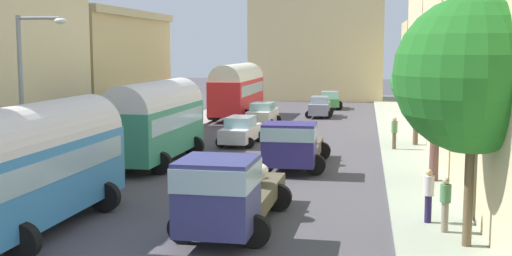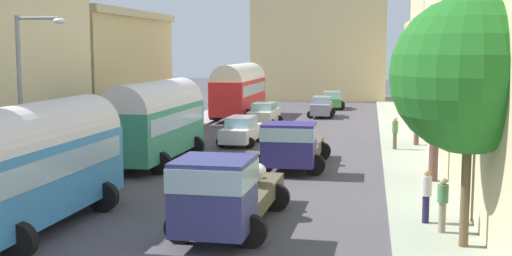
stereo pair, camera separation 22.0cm
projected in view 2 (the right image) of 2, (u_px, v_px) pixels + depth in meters
ground_plane at (280, 138)px, 39.58m from camera, size 154.00×154.00×0.00m
sidewalk_left at (165, 134)px, 40.81m from camera, size 2.50×70.00×0.14m
sidewalk_right at (402, 140)px, 38.33m from camera, size 2.50×70.00×0.14m
building_left_2 at (104, 74)px, 40.03m from camera, size 5.12×13.31×7.69m
building_right_2 at (478, 44)px, 34.65m from camera, size 4.94×10.33×11.30m
building_right_3 at (451, 47)px, 46.77m from camera, size 5.59×13.87×11.05m
building_right_4 at (438, 65)px, 59.08m from camera, size 5.82×9.62×7.79m
distant_church at (320, 29)px, 68.31m from camera, size 13.71×7.11×20.22m
parked_bus_0 at (30, 161)px, 19.35m from camera, size 3.35×8.39×3.84m
parked_bus_1 at (155, 119)px, 30.66m from camera, size 3.41×8.14×3.91m
parked_bus_2 at (239, 88)px, 50.69m from camera, size 3.48×9.27×4.23m
cargo_truck_0 at (226, 190)px, 19.17m from camera, size 3.04×7.03×2.47m
cargo_truck_1 at (293, 144)px, 29.31m from camera, size 3.11×6.44×2.26m
car_0 at (322, 107)px, 51.67m from camera, size 2.13×4.16×1.63m
car_1 at (332, 100)px, 58.66m from camera, size 2.40×3.95×1.56m
car_2 at (241, 131)px, 36.89m from camera, size 2.32×4.22×1.60m
car_3 at (264, 114)px, 46.01m from camera, size 2.30×4.30×1.63m
pedestrian_0 at (395, 132)px, 34.29m from camera, size 0.32×0.32×1.85m
pedestrian_1 at (426, 194)px, 19.85m from camera, size 0.46×0.46×1.79m
pedestrian_2 at (443, 203)px, 18.81m from camera, size 0.44×0.44×1.76m
streetlamp_near at (27, 93)px, 22.30m from camera, size 1.83×0.28×6.56m
roadside_tree_0 at (470, 75)px, 17.03m from camera, size 4.18×4.18×6.85m
roadside_tree_1 at (436, 78)px, 25.75m from camera, size 2.98×2.98×5.81m
roadside_tree_2 at (418, 82)px, 35.50m from camera, size 2.90×2.90×5.07m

